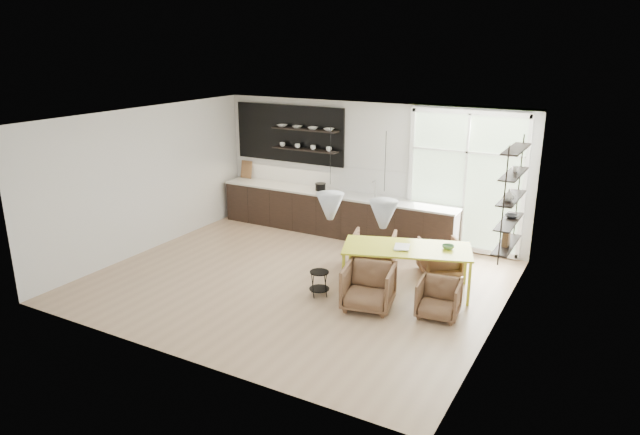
{
  "coord_description": "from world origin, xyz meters",
  "views": [
    {
      "loc": [
        4.95,
        -8.06,
        4.13
      ],
      "look_at": [
        0.16,
        0.6,
        1.05
      ],
      "focal_mm": 32.0,
      "sensor_mm": 36.0,
      "label": 1
    }
  ],
  "objects_px": {
    "armchair_front_left": "(368,287)",
    "armchair_back_left": "(374,251)",
    "armchair_back_right": "(440,257)",
    "armchair_front_right": "(439,299)",
    "dining_table": "(407,250)",
    "wire_stool": "(319,280)"
  },
  "relations": [
    {
      "from": "armchair_front_left",
      "to": "armchair_back_left",
      "type": "bearing_deg",
      "value": 99.36
    },
    {
      "from": "armchair_back_right",
      "to": "armchair_front_right",
      "type": "bearing_deg",
      "value": 72.19
    },
    {
      "from": "dining_table",
      "to": "armchair_front_left",
      "type": "height_order",
      "value": "dining_table"
    },
    {
      "from": "dining_table",
      "to": "armchair_front_left",
      "type": "xyz_separation_m",
      "value": [
        -0.28,
        -0.94,
        -0.36
      ]
    },
    {
      "from": "armchair_front_right",
      "to": "armchair_back_left",
      "type": "bearing_deg",
      "value": 135.76
    },
    {
      "from": "dining_table",
      "to": "armchair_back_right",
      "type": "bearing_deg",
      "value": 54.54
    },
    {
      "from": "dining_table",
      "to": "armchair_front_right",
      "type": "relative_size",
      "value": 3.59
    },
    {
      "from": "dining_table",
      "to": "armchair_front_left",
      "type": "distance_m",
      "value": 1.04
    },
    {
      "from": "armchair_back_left",
      "to": "armchair_back_right",
      "type": "xyz_separation_m",
      "value": [
        1.16,
        0.39,
        -0.03
      ]
    },
    {
      "from": "armchair_front_right",
      "to": "wire_stool",
      "type": "distance_m",
      "value": 2.01
    },
    {
      "from": "armchair_front_right",
      "to": "dining_table",
      "type": "bearing_deg",
      "value": 132.58
    },
    {
      "from": "dining_table",
      "to": "wire_stool",
      "type": "height_order",
      "value": "dining_table"
    },
    {
      "from": "armchair_front_right",
      "to": "wire_stool",
      "type": "bearing_deg",
      "value": 179.77
    },
    {
      "from": "armchair_back_right",
      "to": "dining_table",
      "type": "bearing_deg",
      "value": 38.5
    },
    {
      "from": "armchair_front_left",
      "to": "armchair_front_right",
      "type": "distance_m",
      "value": 1.11
    },
    {
      "from": "armchair_back_left",
      "to": "armchair_front_left",
      "type": "bearing_deg",
      "value": 95.73
    },
    {
      "from": "dining_table",
      "to": "armchair_front_left",
      "type": "bearing_deg",
      "value": -125.6
    },
    {
      "from": "armchair_back_left",
      "to": "armchair_front_right",
      "type": "bearing_deg",
      "value": 127.35
    },
    {
      "from": "dining_table",
      "to": "armchair_back_right",
      "type": "distance_m",
      "value": 1.09
    },
    {
      "from": "armchair_front_left",
      "to": "wire_stool",
      "type": "relative_size",
      "value": 1.84
    },
    {
      "from": "armchair_back_left",
      "to": "wire_stool",
      "type": "height_order",
      "value": "armchair_back_left"
    },
    {
      "from": "dining_table",
      "to": "armchair_back_left",
      "type": "xyz_separation_m",
      "value": [
        -0.87,
        0.59,
        -0.37
      ]
    }
  ]
}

